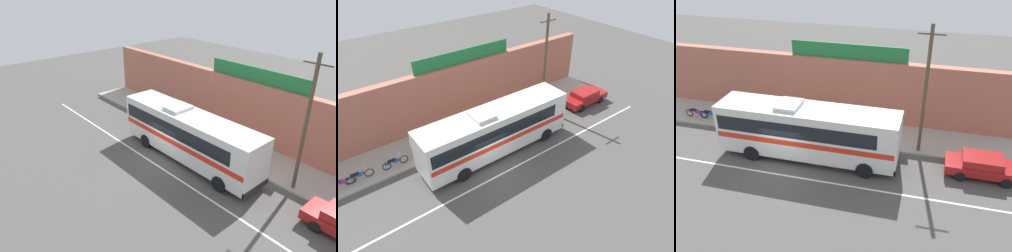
{
  "view_description": "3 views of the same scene",
  "coord_description": "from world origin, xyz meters",
  "views": [
    {
      "loc": [
        15.23,
        -12.64,
        12.11
      ],
      "look_at": [
        -0.58,
        1.12,
        2.08
      ],
      "focal_mm": 34.1,
      "sensor_mm": 36.0,
      "label": 1
    },
    {
      "loc": [
        -8.55,
        -12.81,
        14.28
      ],
      "look_at": [
        2.05,
        1.23,
        2.07
      ],
      "focal_mm": 31.87,
      "sensor_mm": 36.0,
      "label": 2
    },
    {
      "loc": [
        8.45,
        -17.02,
        13.48
      ],
      "look_at": [
        3.4,
        2.28,
        2.18
      ],
      "focal_mm": 38.94,
      "sensor_mm": 36.0,
      "label": 3
    }
  ],
  "objects": [
    {
      "name": "utility_pole",
      "position": [
        8.1,
        3.86,
        4.46
      ],
      "size": [
        1.6,
        0.22,
        8.37
      ],
      "color": "brown",
      "rests_on": "sidewalk_slab"
    },
    {
      "name": "road_center_stripe",
      "position": [
        0.0,
        -0.8,
        0.0
      ],
      "size": [
        30.0,
        0.14,
        0.01
      ],
      "primitive_type": "cube",
      "color": "silver",
      "rests_on": "ground_plane"
    },
    {
      "name": "sidewalk_slab",
      "position": [
        0.0,
        5.2,
        0.07
      ],
      "size": [
        30.0,
        3.6,
        0.14
      ],
      "primitive_type": "cube",
      "color": "#A8A399",
      "rests_on": "ground_plane"
    },
    {
      "name": "motorcycle_black",
      "position": [
        -5.36,
        4.15,
        0.57
      ],
      "size": [
        1.83,
        0.56,
        0.94
      ],
      "color": "black",
      "rests_on": "sidewalk_slab"
    },
    {
      "name": "motorcycle_blue",
      "position": [
        -8.9,
        4.24,
        0.57
      ],
      "size": [
        1.94,
        0.56,
        0.94
      ],
      "color": "black",
      "rests_on": "sidewalk_slab"
    },
    {
      "name": "motorcycle_orange",
      "position": [
        -2.7,
        4.32,
        0.57
      ],
      "size": [
        1.9,
        0.56,
        0.94
      ],
      "color": "black",
      "rests_on": "sidewalk_slab"
    },
    {
      "name": "storefront_billboard",
      "position": [
        2.4,
        7.35,
        5.35
      ],
      "size": [
        8.54,
        0.12,
        1.1
      ],
      "primitive_type": "cube",
      "color": "#1E7538",
      "rests_on": "storefront_facade"
    },
    {
      "name": "parked_car",
      "position": [
        11.97,
        2.19,
        0.74
      ],
      "size": [
        4.44,
        1.84,
        1.37
      ],
      "color": "maroon",
      "rests_on": "ground_plane"
    },
    {
      "name": "storefront_facade",
      "position": [
        0.0,
        7.35,
        2.4
      ],
      "size": [
        30.0,
        0.7,
        4.8
      ],
      "primitive_type": "cube",
      "color": "#B26651",
      "rests_on": "ground_plane"
    },
    {
      "name": "motorcycle_purple",
      "position": [
        -7.73,
        4.25,
        0.57
      ],
      "size": [
        1.86,
        0.56,
        0.94
      ],
      "color": "black",
      "rests_on": "sidewalk_slab"
    },
    {
      "name": "intercity_bus",
      "position": [
        1.21,
        1.43,
        2.07
      ],
      "size": [
        11.48,
        2.63,
        3.78
      ],
      "color": "silver",
      "rests_on": "ground_plane"
    },
    {
      "name": "pedestrian_far_left",
      "position": [
        -3.85,
        4.57,
        1.08
      ],
      "size": [
        0.3,
        0.48,
        1.62
      ],
      "color": "navy",
      "rests_on": "sidewalk_slab"
    },
    {
      "name": "ground_plane",
      "position": [
        0.0,
        0.0,
        0.0
      ],
      "size": [
        70.0,
        70.0,
        0.0
      ],
      "primitive_type": "plane",
      "color": "#4F4C49"
    }
  ]
}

